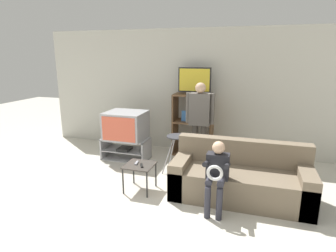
% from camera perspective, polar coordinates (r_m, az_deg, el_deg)
% --- Properties ---
extents(ground_plane, '(18.00, 18.00, 0.00)m').
position_cam_1_polar(ground_plane, '(3.59, -11.43, -21.03)').
color(ground_plane, beige).
extents(wall_back, '(6.40, 0.06, 2.60)m').
position_cam_1_polar(wall_back, '(6.12, 3.12, 7.08)').
color(wall_back, beige).
rests_on(wall_back, ground_plane).
extents(tv_stand, '(0.93, 0.48, 0.43)m').
position_cam_1_polar(tv_stand, '(5.78, -8.56, -4.58)').
color(tv_stand, '#A8A8AD').
rests_on(tv_stand, ground_plane).
extents(television_main, '(0.76, 0.67, 0.55)m').
position_cam_1_polar(television_main, '(5.64, -8.54, 0.13)').
color(television_main, '#9E9EA3').
rests_on(television_main, tv_stand).
extents(media_shelf, '(0.81, 0.44, 1.29)m').
position_cam_1_polar(media_shelf, '(5.89, 5.09, 0.37)').
color(media_shelf, brown).
rests_on(media_shelf, ground_plane).
extents(television_flat, '(0.66, 0.20, 0.54)m').
position_cam_1_polar(television_flat, '(5.73, 5.40, 8.98)').
color(television_flat, black).
rests_on(television_flat, media_shelf).
extents(folding_stool, '(0.46, 0.42, 0.68)m').
position_cam_1_polar(folding_stool, '(5.00, 1.85, -3.31)').
color(folding_stool, '#99999E').
rests_on(folding_stool, ground_plane).
extents(snack_table, '(0.44, 0.44, 0.43)m').
position_cam_1_polar(snack_table, '(4.39, -5.79, -8.46)').
color(snack_table, '#38332D').
rests_on(snack_table, ground_plane).
extents(remote_control_black, '(0.10, 0.14, 0.02)m').
position_cam_1_polar(remote_control_black, '(4.31, -5.39, -7.98)').
color(remote_control_black, black).
rests_on(remote_control_black, snack_table).
extents(remote_control_white, '(0.06, 0.15, 0.02)m').
position_cam_1_polar(remote_control_white, '(4.41, -6.39, -7.46)').
color(remote_control_white, gray).
rests_on(remote_control_white, snack_table).
extents(couch, '(1.97, 0.81, 0.82)m').
position_cam_1_polar(couch, '(4.33, 14.40, -10.38)').
color(couch, '#756651').
rests_on(couch, ground_plane).
extents(person_standing_adult, '(0.53, 0.20, 1.58)m').
position_cam_1_polar(person_standing_adult, '(5.23, 6.46, 1.96)').
color(person_standing_adult, '#3D3833').
rests_on(person_standing_adult, ground_plane).
extents(person_seated_child, '(0.33, 0.43, 0.96)m').
position_cam_1_polar(person_seated_child, '(3.80, 9.88, -9.00)').
color(person_seated_child, '#2D2D38').
rests_on(person_seated_child, ground_plane).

